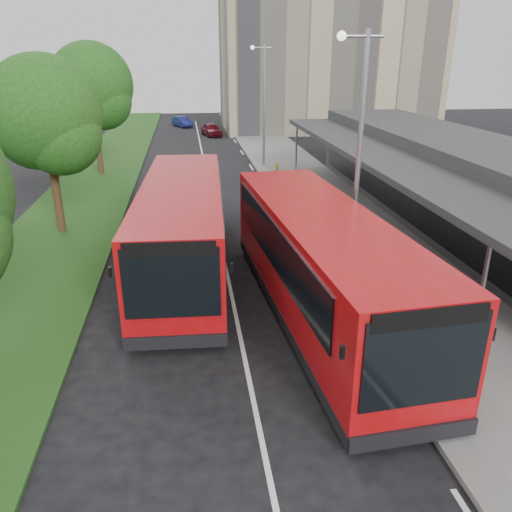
{
  "coord_description": "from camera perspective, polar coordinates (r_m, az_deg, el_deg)",
  "views": [
    {
      "loc": [
        -1.23,
        -13.34,
        7.39
      ],
      "look_at": [
        0.78,
        1.23,
        1.5
      ],
      "focal_mm": 35.0,
      "sensor_mm": 36.0,
      "label": 1
    }
  ],
  "objects": [
    {
      "name": "bollard",
      "position": [
        32.49,
        2.41,
        9.75
      ],
      "size": [
        0.19,
        0.19,
        0.9
      ],
      "primitive_type": "cylinder",
      "rotation": [
        0.0,
        0.0,
        -0.39
      ],
      "color": "yellow",
      "rests_on": "pavement"
    },
    {
      "name": "car_near",
      "position": [
        51.62,
        -5.1,
        14.22
      ],
      "size": [
        2.26,
        3.92,
        1.25
      ],
      "primitive_type": "imported",
      "rotation": [
        0.0,
        0.0,
        0.22
      ],
      "color": "#510B16",
      "rests_on": "ground"
    },
    {
      "name": "tree_far",
      "position": [
        34.93,
        -18.24,
        17.54
      ],
      "size": [
        5.21,
        5.21,
        8.37
      ],
      "color": "#372216",
      "rests_on": "ground"
    },
    {
      "name": "office_block",
      "position": [
        57.42,
        8.21,
        23.23
      ],
      "size": [
        22.0,
        12.0,
        18.0
      ],
      "primitive_type": "cube",
      "color": "tan",
      "rests_on": "ground"
    },
    {
      "name": "lamp_post_far",
      "position": [
        35.85,
        0.79,
        17.55
      ],
      "size": [
        1.44,
        0.28,
        8.0
      ],
      "color": "#919399",
      "rests_on": "pavement"
    },
    {
      "name": "grass_verge",
      "position": [
        34.63,
        -17.45,
        8.59
      ],
      "size": [
        5.0,
        80.0,
        0.1
      ],
      "primitive_type": "cube",
      "color": "#224416",
      "rests_on": "ground"
    },
    {
      "name": "lamp_post_near",
      "position": [
        16.47,
        11.47,
        12.06
      ],
      "size": [
        1.44,
        0.28,
        8.0
      ],
      "color": "#919399",
      "rests_on": "pavement"
    },
    {
      "name": "pavement",
      "position": [
        34.89,
        4.35,
        9.66
      ],
      "size": [
        5.0,
        80.0,
        0.15
      ],
      "primitive_type": "cube",
      "color": "slate",
      "rests_on": "ground"
    },
    {
      "name": "lane_centre_line",
      "position": [
        29.32,
        -5.23,
        7.15
      ],
      "size": [
        0.12,
        70.0,
        0.01
      ],
      "primitive_type": "cube",
      "color": "silver",
      "rests_on": "ground"
    },
    {
      "name": "tree_mid",
      "position": [
        23.26,
        -22.91,
        14.06
      ],
      "size": [
        4.73,
        4.73,
        7.61
      ],
      "color": "#372216",
      "rests_on": "ground"
    },
    {
      "name": "litter_bin",
      "position": [
        24.65,
        9.23,
        5.39
      ],
      "size": [
        0.49,
        0.49,
        0.77
      ],
      "primitive_type": "cylinder",
      "rotation": [
        0.0,
        0.0,
        0.17
      ],
      "color": "#341C15",
      "rests_on": "pavement"
    },
    {
      "name": "bus_second",
      "position": [
        18.12,
        -8.33,
        3.19
      ],
      "size": [
        3.47,
        11.63,
        3.26
      ],
      "rotation": [
        0.0,
        0.0,
        -0.05
      ],
      "color": "red",
      "rests_on": "ground"
    },
    {
      "name": "car_far",
      "position": [
        58.86,
        -8.44,
        14.95
      ],
      "size": [
        2.52,
        3.63,
        1.13
      ],
      "primitive_type": "imported",
      "rotation": [
        0.0,
        0.0,
        0.43
      ],
      "color": "navy",
      "rests_on": "ground"
    },
    {
      "name": "bus_main",
      "position": [
        14.75,
        7.49,
        -1.12
      ],
      "size": [
        3.76,
        11.78,
        3.29
      ],
      "rotation": [
        0.0,
        0.0,
        0.07
      ],
      "color": "red",
      "rests_on": "ground"
    },
    {
      "name": "kerb_dashes",
      "position": [
        33.48,
        0.12,
        9.09
      ],
      "size": [
        0.12,
        56.0,
        0.01
      ],
      "color": "silver",
      "rests_on": "ground"
    },
    {
      "name": "ground",
      "position": [
        15.3,
        -2.28,
        -7.07
      ],
      "size": [
        120.0,
        120.0,
        0.0
      ],
      "primitive_type": "plane",
      "color": "black",
      "rests_on": "ground"
    },
    {
      "name": "station_building",
      "position": [
        25.1,
        21.37,
        8.04
      ],
      "size": [
        7.7,
        26.0,
        4.0
      ],
      "color": "#2B2B2D",
      "rests_on": "ground"
    }
  ]
}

